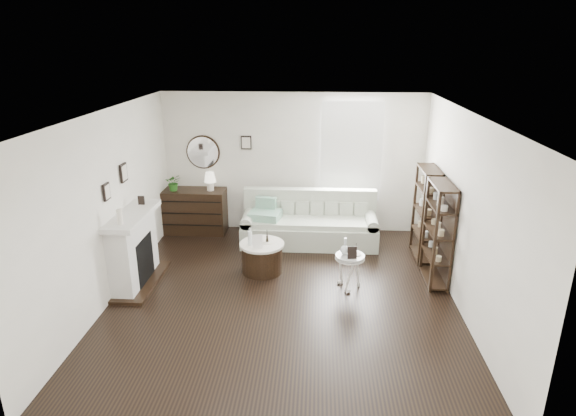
# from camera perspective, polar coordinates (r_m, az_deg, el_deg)

# --- Properties ---
(room) EXTENTS (5.50, 5.50, 5.50)m
(room) POSITION_cam_1_polar(r_m,az_deg,el_deg) (9.21, 5.20, 6.64)
(room) COLOR black
(room) RESTS_ON ground
(fireplace) EXTENTS (0.50, 1.40, 1.84)m
(fireplace) POSITION_cam_1_polar(r_m,az_deg,el_deg) (7.78, -17.75, -4.88)
(fireplace) COLOR silver
(fireplace) RESTS_ON ground
(shelf_unit_far) EXTENTS (0.30, 0.80, 1.60)m
(shelf_unit_far) POSITION_cam_1_polar(r_m,az_deg,el_deg) (8.53, 16.01, -0.65)
(shelf_unit_far) COLOR black
(shelf_unit_far) RESTS_ON ground
(shelf_unit_near) EXTENTS (0.30, 0.80, 1.60)m
(shelf_unit_near) POSITION_cam_1_polar(r_m,az_deg,el_deg) (7.71, 17.35, -2.92)
(shelf_unit_near) COLOR black
(shelf_unit_near) RESTS_ON ground
(sofa) EXTENTS (2.48, 0.86, 0.96)m
(sofa) POSITION_cam_1_polar(r_m,az_deg,el_deg) (8.99, 2.54, -2.15)
(sofa) COLOR beige
(sofa) RESTS_ON ground
(quilt) EXTENTS (0.63, 0.55, 0.14)m
(quilt) POSITION_cam_1_polar(r_m,az_deg,el_deg) (8.83, -2.73, -0.83)
(quilt) COLOR #289276
(quilt) RESTS_ON sofa
(suitcase) EXTENTS (0.59, 0.39, 0.38)m
(suitcase) POSITION_cam_1_polar(r_m,az_deg,el_deg) (8.99, 8.78, -3.26)
(suitcase) COLOR brown
(suitcase) RESTS_ON ground
(dresser) EXTENTS (1.29, 0.55, 0.86)m
(dresser) POSITION_cam_1_polar(r_m,az_deg,el_deg) (9.62, -11.21, -0.33)
(dresser) COLOR black
(dresser) RESTS_ON ground
(table_lamp) EXTENTS (0.30, 0.30, 0.36)m
(table_lamp) POSITION_cam_1_polar(r_m,az_deg,el_deg) (9.35, -9.21, 3.14)
(table_lamp) COLOR beige
(table_lamp) RESTS_ON dresser
(potted_plant) EXTENTS (0.35, 0.32, 0.32)m
(potted_plant) POSITION_cam_1_polar(r_m,az_deg,el_deg) (9.48, -13.40, 2.97)
(potted_plant) COLOR #235B1A
(potted_plant) RESTS_ON dresser
(drum_table) EXTENTS (0.72, 0.72, 0.50)m
(drum_table) POSITION_cam_1_polar(r_m,az_deg,el_deg) (7.89, -3.08, -5.83)
(drum_table) COLOR black
(drum_table) RESTS_ON ground
(pedestal_table) EXTENTS (0.45, 0.45, 0.54)m
(pedestal_table) POSITION_cam_1_polar(r_m,az_deg,el_deg) (7.35, 7.35, -5.88)
(pedestal_table) COLOR silver
(pedestal_table) RESTS_ON ground
(eiffel_drum) EXTENTS (0.12, 0.12, 0.20)m
(eiffel_drum) POSITION_cam_1_polar(r_m,az_deg,el_deg) (7.79, -2.49, -3.40)
(eiffel_drum) COLOR black
(eiffel_drum) RESTS_ON drum_table
(bottle_drum) EXTENTS (0.07, 0.07, 0.29)m
(bottle_drum) POSITION_cam_1_polar(r_m,az_deg,el_deg) (7.68, -4.54, -3.39)
(bottle_drum) COLOR silver
(bottle_drum) RESTS_ON drum_table
(card_frame_drum) EXTENTS (0.17, 0.10, 0.22)m
(card_frame_drum) POSITION_cam_1_polar(r_m,az_deg,el_deg) (7.59, -3.65, -3.97)
(card_frame_drum) COLOR white
(card_frame_drum) RESTS_ON drum_table
(eiffel_ped) EXTENTS (0.11, 0.11, 0.16)m
(eiffel_ped) POSITION_cam_1_polar(r_m,az_deg,el_deg) (7.33, 8.07, -4.89)
(eiffel_ped) COLOR black
(eiffel_ped) RESTS_ON pedestal_table
(flask_ped) EXTENTS (0.14, 0.14, 0.27)m
(flask_ped) POSITION_cam_1_polar(r_m,az_deg,el_deg) (7.29, 6.78, -4.53)
(flask_ped) COLOR silver
(flask_ped) RESTS_ON pedestal_table
(card_frame_ped) EXTENTS (0.14, 0.07, 0.19)m
(card_frame_ped) POSITION_cam_1_polar(r_m,az_deg,el_deg) (7.18, 7.61, -5.27)
(card_frame_ped) COLOR black
(card_frame_ped) RESTS_ON pedestal_table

